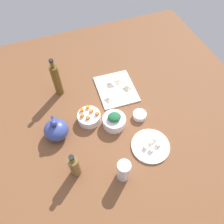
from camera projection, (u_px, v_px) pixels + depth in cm
name	position (u px, v px, depth cm)	size (l,w,h in cm)	color
tabletop	(112.00, 118.00, 140.29)	(190.00, 190.00, 3.00)	brown
cutting_board	(116.00, 89.00, 151.47)	(29.41, 24.66, 1.00)	silver
plate_tofu	(150.00, 146.00, 126.73)	(21.99, 21.99, 1.20)	white
bowl_greens	(114.00, 121.00, 133.29)	(13.93, 13.93, 6.28)	white
bowl_carrots	(89.00, 117.00, 135.35)	(13.99, 13.99, 5.60)	white
bowl_small_side	(140.00, 115.00, 137.58)	(8.32, 8.32, 3.45)	white
teapot	(56.00, 130.00, 126.97)	(15.72, 13.95, 14.55)	#334289
bottle_0	(57.00, 80.00, 140.44)	(5.29, 5.29, 28.66)	brown
bottle_1	(74.00, 166.00, 111.89)	(5.49, 5.49, 19.54)	brown
drinking_glass_0	(124.00, 171.00, 111.63)	(6.91, 6.91, 14.35)	white
carrot_cube_0	(82.00, 110.00, 133.97)	(1.80, 1.80, 1.80)	orange
carrot_cube_1	(88.00, 118.00, 130.70)	(1.80, 1.80, 1.80)	orange
carrot_cube_2	(97.00, 114.00, 132.44)	(1.80, 1.80, 1.80)	orange
carrot_cube_3	(91.00, 111.00, 133.63)	(1.80, 1.80, 1.80)	orange
carrot_cube_4	(82.00, 116.00, 131.56)	(1.80, 1.80, 1.80)	orange
carrot_cube_5	(88.00, 107.00, 135.18)	(1.80, 1.80, 1.80)	orange
chopped_greens_mound	(114.00, 117.00, 129.34)	(7.84, 6.89, 3.36)	#226338
tofu_cube_0	(151.00, 150.00, 123.58)	(2.20, 2.20, 2.20)	white
tofu_cube_1	(146.00, 147.00, 124.53)	(2.20, 2.20, 2.20)	#FBE6D0
tofu_cube_2	(158.00, 145.00, 125.36)	(2.20, 2.20, 2.20)	white
tofu_cube_3	(155.00, 139.00, 127.50)	(2.20, 2.20, 2.20)	white
tofu_cube_4	(150.00, 142.00, 126.33)	(2.20, 2.20, 2.20)	#E9F6CD
dumpling_0	(119.00, 81.00, 153.44)	(5.82, 5.77, 2.32)	beige
dumpling_1	(110.00, 84.00, 151.44)	(5.14, 5.12, 3.05)	beige
dumpling_2	(128.00, 87.00, 149.72)	(5.61, 5.10, 3.17)	beige
dumpling_3	(109.00, 99.00, 144.34)	(5.54, 5.29, 2.55)	beige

